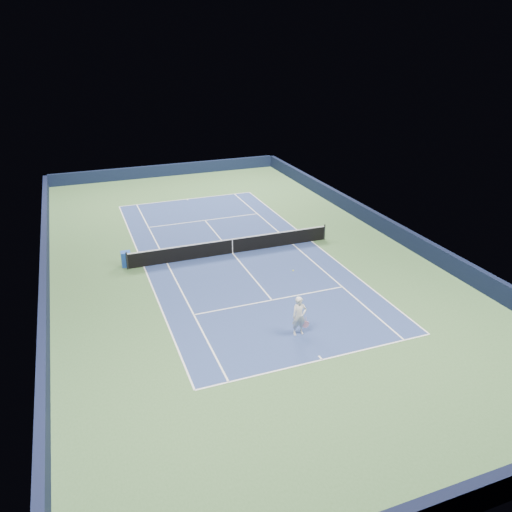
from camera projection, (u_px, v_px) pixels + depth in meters
name	position (u px, v px, depth m)	size (l,w,h in m)	color
ground	(233.00, 253.00, 31.02)	(40.00, 40.00, 0.00)	#3A5E33
wall_far	(167.00, 170.00, 47.71)	(22.00, 0.35, 1.10)	#111833
wall_near	(457.00, 503.00, 13.88)	(22.00, 0.35, 1.10)	black
wall_right	(382.00, 223.00, 34.32)	(0.35, 40.00, 1.10)	black
wall_left	(45.00, 272.00, 27.27)	(0.35, 40.00, 1.10)	#111633
court_surface	(233.00, 253.00, 31.02)	(10.97, 23.77, 0.01)	navy
baseline_far	(187.00, 199.00, 41.15)	(10.97, 0.08, 0.00)	white
baseline_near	(322.00, 360.00, 20.87)	(10.97, 0.08, 0.00)	white
sideline_doubles_right	(312.00, 241.00, 32.80)	(0.08, 23.77, 0.00)	white
sideline_doubles_left	(144.00, 267.00, 29.23)	(0.08, 23.77, 0.00)	white
sideline_singles_right	(293.00, 244.00, 32.35)	(0.08, 23.77, 0.00)	white
sideline_singles_left	(167.00, 263.00, 29.68)	(0.08, 23.77, 0.00)	white
service_line_far	(205.00, 220.00, 36.47)	(8.23, 0.08, 0.00)	white
service_line_near	(272.00, 300.00, 25.55)	(8.23, 0.08, 0.00)	white
center_service_line	(233.00, 253.00, 31.01)	(0.08, 12.80, 0.00)	white
center_mark_far	(188.00, 200.00, 41.03)	(0.08, 0.30, 0.00)	white
center_mark_near	(320.00, 358.00, 21.00)	(0.08, 0.30, 0.00)	white
tennis_net	(232.00, 246.00, 30.81)	(12.90, 0.10, 1.07)	black
sponsor_cube	(126.00, 259.00, 29.14)	(0.60, 0.53, 0.91)	#1C45AC
tennis_player	(299.00, 316.00, 22.31)	(0.83, 1.27, 2.77)	silver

